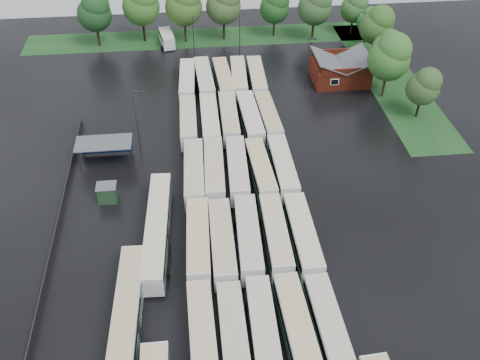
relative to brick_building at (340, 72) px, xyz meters
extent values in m
plane|color=black|center=(-24.00, -42.77, -1.87)|extent=(160.00, 160.00, 0.00)
cube|color=maroon|center=(0.00, 0.03, -0.17)|extent=(10.00, 8.00, 3.40)
cube|color=#4C4F51|center=(-2.50, 0.03, 2.43)|extent=(5.07, 8.60, 2.19)
cube|color=#4C4F51|center=(2.50, 0.03, 2.43)|extent=(5.07, 8.60, 2.19)
cube|color=maroon|center=(0.00, -3.97, 2.03)|extent=(9.00, 0.20, 1.20)
cube|color=silver|center=(-2.00, -4.02, 0.13)|extent=(1.60, 0.12, 1.20)
cylinder|color=#2D2D30|center=(-44.80, -22.77, -0.17)|extent=(0.16, 0.16, 3.40)
cylinder|color=#2D2D30|center=(-37.60, -22.77, -0.17)|extent=(0.16, 0.16, 3.40)
cylinder|color=#2D2D30|center=(-44.80, -19.57, -0.17)|extent=(0.16, 0.16, 3.40)
cylinder|color=#2D2D30|center=(-37.60, -19.57, -0.17)|extent=(0.16, 0.16, 3.40)
cube|color=#4C4F51|center=(-41.20, -21.17, 1.63)|extent=(8.20, 4.20, 0.15)
cube|color=navy|center=(-41.20, -19.27, -0.27)|extent=(7.60, 0.08, 2.60)
cube|color=#18371D|center=(-40.20, -30.17, -0.62)|extent=(2.50, 2.00, 2.50)
cube|color=#4C4F51|center=(-40.20, -30.17, 0.69)|extent=(2.70, 2.20, 0.12)
cube|color=#184219|center=(-22.00, 22.03, -1.86)|extent=(80.00, 10.00, 0.01)
cube|color=#184219|center=(10.00, 0.03, -1.86)|extent=(10.00, 50.00, 0.01)
cube|color=#2D2D30|center=(-46.20, -34.77, -1.27)|extent=(0.10, 50.00, 1.20)
cube|color=silver|center=(-28.44, -54.87, 0.03)|extent=(2.81, 12.49, 2.85)
cube|color=black|center=(-28.44, -54.87, 0.60)|extent=(2.86, 11.99, 0.91)
cube|color=#0D4224|center=(-28.44, -54.87, -0.60)|extent=(2.86, 12.24, 0.63)
cube|color=beige|center=(-28.44, -54.87, 1.50)|extent=(2.70, 12.11, 0.12)
cylinder|color=black|center=(-28.44, -50.89, -1.40)|extent=(2.64, 1.00, 1.00)
cube|color=silver|center=(-25.31, -55.50, 0.04)|extent=(2.62, 12.56, 2.88)
cube|color=black|center=(-25.31, -55.50, 0.62)|extent=(2.68, 12.06, 0.92)
cube|color=#174B2F|center=(-25.31, -55.50, -0.59)|extent=(2.67, 12.31, 0.63)
cube|color=#C3B294|center=(-25.31, -55.50, 1.54)|extent=(2.51, 12.19, 0.13)
cylinder|color=black|center=(-25.31, -51.48, -1.39)|extent=(2.67, 1.01, 1.01)
cube|color=silver|center=(-22.19, -55.01, 0.04)|extent=(2.87, 12.60, 2.88)
cube|color=black|center=(-22.19, -55.01, 0.62)|extent=(2.93, 12.10, 0.92)
cube|color=#0C4B26|center=(-22.19, -55.01, -0.59)|extent=(2.92, 12.35, 0.63)
cube|color=beige|center=(-22.19, -55.01, 1.53)|extent=(2.76, 12.22, 0.13)
cylinder|color=black|center=(-22.19, -51.00, -1.40)|extent=(2.67, 1.00, 1.00)
cube|color=silver|center=(-18.71, -55.23, 0.10)|extent=(3.11, 13.04, 2.97)
cube|color=black|center=(-18.71, -55.23, 0.70)|extent=(3.16, 12.52, 0.95)
cube|color=#144A2C|center=(-18.71, -55.23, -0.55)|extent=(3.16, 12.78, 0.65)
cube|color=#C8B889|center=(-18.71, -55.23, 1.64)|extent=(2.99, 12.65, 0.13)
cylinder|color=black|center=(-18.71, -51.08, -1.38)|extent=(2.75, 1.04, 1.04)
cube|color=silver|center=(-15.44, -55.50, 0.07)|extent=(2.91, 12.75, 2.91)
cube|color=black|center=(-15.44, -55.50, 0.65)|extent=(2.96, 12.25, 0.93)
cube|color=#194D2D|center=(-15.44, -55.50, -0.57)|extent=(2.96, 12.50, 0.64)
cube|color=beige|center=(-15.44, -55.50, 1.57)|extent=(2.80, 12.37, 0.13)
cylinder|color=black|center=(-15.44, -51.44, -1.39)|extent=(2.70, 1.02, 1.02)
cube|color=silver|center=(-28.25, -41.45, 0.10)|extent=(3.09, 13.01, 2.96)
cube|color=black|center=(-28.25, -41.45, 0.69)|extent=(3.14, 12.49, 0.95)
cube|color=#0A4724|center=(-28.25, -41.45, -0.55)|extent=(3.14, 12.75, 0.65)
cube|color=#CFBD87|center=(-28.25, -41.45, 1.64)|extent=(2.97, 12.62, 0.13)
cylinder|color=black|center=(-28.25, -45.59, -1.38)|extent=(2.75, 1.03, 1.03)
cylinder|color=black|center=(-28.25, -37.31, -1.38)|extent=(2.75, 1.03, 1.03)
cube|color=silver|center=(-25.38, -41.91, 0.10)|extent=(2.83, 12.96, 2.96)
cube|color=black|center=(-25.38, -41.91, 0.69)|extent=(2.89, 12.44, 0.95)
cube|color=#0C4B26|center=(-25.38, -41.91, -0.55)|extent=(2.88, 12.70, 0.65)
cube|color=#C0AE88|center=(-25.38, -41.91, 1.64)|extent=(2.72, 12.57, 0.13)
cylinder|color=black|center=(-25.38, -46.05, -1.38)|extent=(2.75, 1.03, 1.03)
cylinder|color=black|center=(-25.38, -37.77, -1.38)|extent=(2.75, 1.03, 1.03)
cube|color=silver|center=(-22.14, -41.45, 0.11)|extent=(3.19, 13.07, 2.97)
cube|color=black|center=(-22.14, -41.45, 0.70)|extent=(3.23, 12.55, 0.95)
cube|color=#114A28|center=(-22.14, -41.45, -0.55)|extent=(3.23, 12.81, 0.65)
cube|color=beige|center=(-22.14, -41.45, 1.65)|extent=(3.07, 12.68, 0.13)
cylinder|color=black|center=(-22.14, -45.60, -1.38)|extent=(2.76, 1.04, 1.04)
cylinder|color=black|center=(-22.14, -37.30, -1.38)|extent=(2.76, 1.04, 1.04)
cube|color=silver|center=(-18.74, -41.41, 0.06)|extent=(2.85, 12.71, 2.90)
cube|color=black|center=(-18.74, -41.41, 0.64)|extent=(2.90, 12.21, 0.93)
cube|color=#0D4523|center=(-18.74, -41.41, -0.58)|extent=(2.89, 12.46, 0.64)
cube|color=beige|center=(-18.74, -41.41, 1.57)|extent=(2.73, 12.33, 0.13)
cylinder|color=black|center=(-18.74, -45.47, -1.39)|extent=(2.69, 1.01, 1.01)
cylinder|color=black|center=(-18.74, -37.36, -1.39)|extent=(2.69, 1.01, 1.01)
cube|color=silver|center=(-15.48, -41.90, 0.12)|extent=(2.74, 13.05, 2.99)
cube|color=black|center=(-15.48, -41.90, 0.72)|extent=(2.80, 12.53, 0.96)
cube|color=#0B4A24|center=(-15.48, -41.90, -0.54)|extent=(2.79, 12.79, 0.66)
cube|color=beige|center=(-15.48, -41.90, 1.67)|extent=(2.63, 12.66, 0.13)
cylinder|color=black|center=(-15.48, -46.07, -1.38)|extent=(2.77, 1.04, 1.04)
cylinder|color=black|center=(-15.48, -37.72, -1.38)|extent=(2.77, 1.04, 1.04)
cube|color=silver|center=(-28.21, -27.96, 0.11)|extent=(3.07, 13.08, 2.98)
cube|color=black|center=(-28.21, -27.96, 0.71)|extent=(3.12, 12.56, 0.95)
cube|color=#103C23|center=(-28.21, -27.96, -0.54)|extent=(3.12, 12.82, 0.66)
cube|color=beige|center=(-28.21, -27.96, 1.66)|extent=(2.95, 12.69, 0.13)
cylinder|color=black|center=(-28.21, -32.12, -1.38)|extent=(2.76, 1.04, 1.04)
cylinder|color=black|center=(-28.21, -23.80, -1.38)|extent=(2.76, 1.04, 1.04)
cube|color=silver|center=(-25.35, -27.68, 0.09)|extent=(3.19, 12.97, 2.95)
cube|color=black|center=(-25.35, -27.68, 0.68)|extent=(3.24, 12.46, 0.94)
cube|color=#0A4322|center=(-25.35, -27.68, -0.56)|extent=(3.24, 12.71, 0.65)
cube|color=#C7B48F|center=(-25.35, -27.68, 1.62)|extent=(3.07, 12.58, 0.13)
cylinder|color=black|center=(-25.35, -31.80, -1.38)|extent=(2.74, 1.03, 1.03)
cylinder|color=black|center=(-25.35, -23.56, -1.38)|extent=(2.74, 1.03, 1.03)
cube|color=silver|center=(-22.07, -27.79, 0.10)|extent=(3.18, 12.99, 2.96)
cube|color=black|center=(-22.07, -27.79, 0.69)|extent=(3.23, 12.48, 0.95)
cube|color=#164D2D|center=(-22.07, -27.79, -0.55)|extent=(3.22, 12.73, 0.65)
cube|color=beige|center=(-22.07, -27.79, 1.63)|extent=(3.06, 12.60, 0.13)
cylinder|color=black|center=(-22.07, -31.92, -1.38)|extent=(2.74, 1.03, 1.03)
cylinder|color=black|center=(-22.07, -23.66, -1.38)|extent=(2.74, 1.03, 1.03)
cube|color=silver|center=(-18.78, -28.22, 0.02)|extent=(3.16, 12.50, 2.84)
cube|color=black|center=(-18.78, -28.22, 0.59)|extent=(3.20, 12.01, 0.91)
cube|color=#0C4726|center=(-18.78, -28.22, -0.61)|extent=(3.20, 12.26, 0.62)
cube|color=#D3BA84|center=(-18.78, -28.22, 1.49)|extent=(3.04, 12.13, 0.12)
cylinder|color=black|center=(-18.78, -32.19, -1.40)|extent=(2.63, 0.99, 0.99)
cylinder|color=black|center=(-18.78, -24.25, -1.40)|extent=(2.63, 0.99, 0.99)
cube|color=silver|center=(-15.59, -27.98, 0.09)|extent=(2.70, 12.88, 2.95)
cube|color=black|center=(-15.59, -27.98, 0.68)|extent=(2.76, 12.36, 0.94)
cube|color=#0C3E1E|center=(-15.59, -27.98, -0.56)|extent=(2.75, 12.62, 0.65)
cube|color=beige|center=(-15.59, -27.98, 1.62)|extent=(2.59, 12.49, 0.13)
cylinder|color=black|center=(-15.59, -32.10, -1.38)|extent=(2.74, 1.03, 1.03)
cylinder|color=black|center=(-15.59, -23.86, -1.38)|extent=(2.74, 1.03, 1.03)
cube|color=silver|center=(-28.58, -14.36, 0.02)|extent=(2.74, 12.42, 2.84)
cube|color=black|center=(-28.58, -14.36, 0.59)|extent=(2.80, 11.93, 0.91)
cube|color=#083E20|center=(-28.58, -14.36, -0.61)|extent=(2.79, 12.17, 0.62)
cube|color=beige|center=(-28.58, -14.36, 1.49)|extent=(2.64, 12.05, 0.12)
cylinder|color=black|center=(-28.58, -18.32, -1.40)|extent=(2.63, 0.99, 0.99)
cylinder|color=black|center=(-28.58, -10.39, -1.40)|extent=(2.63, 0.99, 0.99)
cube|color=silver|center=(-25.15, -14.63, 0.09)|extent=(2.76, 12.90, 2.95)
cube|color=black|center=(-25.15, -14.63, 0.68)|extent=(2.82, 12.38, 0.94)
cube|color=#124327|center=(-25.15, -14.63, -0.56)|extent=(2.81, 12.64, 0.65)
cube|color=beige|center=(-25.15, -14.63, 1.62)|extent=(2.65, 12.51, 0.13)
cylinder|color=black|center=(-25.15, -18.76, -1.38)|extent=(2.74, 1.03, 1.03)
cylinder|color=black|center=(-25.15, -10.51, -1.38)|extent=(2.74, 1.03, 1.03)
cube|color=silver|center=(-22.00, -14.03, 0.07)|extent=(2.85, 12.77, 2.92)
cube|color=black|center=(-22.00, -14.03, 0.65)|extent=(2.91, 12.26, 0.93)
cube|color=#164627|center=(-22.00, -14.03, -0.57)|extent=(2.90, 12.52, 0.64)
cube|color=#C8B48D|center=(-22.00, -14.03, 1.58)|extent=(2.74, 12.39, 0.13)
cylinder|color=black|center=(-22.00, -18.11, -1.39)|extent=(2.71, 1.02, 1.02)
cylinder|color=black|center=(-22.00, -9.96, -1.39)|extent=(2.71, 1.02, 1.02)
cube|color=silver|center=(-18.65, -14.66, 0.13)|extent=(3.23, 13.23, 3.01)
cube|color=black|center=(-18.65, -14.66, 0.73)|extent=(3.28, 12.70, 0.96)
cube|color=#053C1D|center=(-18.65, -14.66, -0.53)|extent=(3.27, 12.97, 0.66)
cube|color=beige|center=(-18.65, -14.66, 1.69)|extent=(3.11, 12.83, 0.13)
cylinder|color=black|center=(-18.65, -18.86, -1.37)|extent=(2.79, 1.05, 1.05)
cylinder|color=black|center=(-18.65, -10.45, -1.37)|extent=(2.79, 1.05, 1.05)
cube|color=silver|center=(-15.66, -14.51, 0.04)|extent=(3.12, 12.61, 2.87)
cube|color=black|center=(-15.66, -14.51, 0.61)|extent=(3.16, 12.11, 0.92)
cube|color=#0F4A25|center=(-15.66, -14.51, -0.59)|extent=(3.16, 12.36, 0.63)
cube|color=tan|center=(-15.66, -14.51, 1.52)|extent=(3.00, 12.23, 0.13)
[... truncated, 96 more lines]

